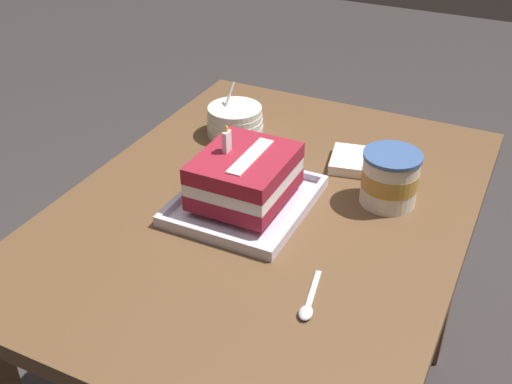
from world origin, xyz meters
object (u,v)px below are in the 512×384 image
object	(u,v)px
napkin_pile	(355,161)
foil_tray	(245,202)
birthday_cake	(245,176)
bowl_stack	(235,121)
serving_spoon_near_tray	(308,307)
ice_cream_tub	(390,178)

from	to	relation	value
napkin_pile	foil_tray	bearing A→B (deg)	149.29
birthday_cake	foil_tray	bearing A→B (deg)	-90.00
bowl_stack	serving_spoon_near_tray	bearing A→B (deg)	-141.77
birthday_cake	napkin_pile	bearing A→B (deg)	-30.72
foil_tray	birthday_cake	world-z (taller)	birthday_cake
foil_tray	bowl_stack	xyz separation A→B (m)	(0.27, 0.16, 0.03)
serving_spoon_near_tray	napkin_pile	bearing A→B (deg)	9.32
foil_tray	birthday_cake	size ratio (longest dim) A/B	1.44
bowl_stack	serving_spoon_near_tray	size ratio (longest dim) A/B	1.05
ice_cream_tub	serving_spoon_near_tray	world-z (taller)	ice_cream_tub
birthday_cake	ice_cream_tub	bearing A→B (deg)	-61.54
foil_tray	bowl_stack	world-z (taller)	bowl_stack
bowl_stack	ice_cream_tub	world-z (taller)	bowl_stack
birthday_cake	serving_spoon_near_tray	world-z (taller)	birthday_cake
foil_tray	napkin_pile	size ratio (longest dim) A/B	2.18
birthday_cake	napkin_pile	distance (m)	0.30
bowl_stack	napkin_pile	xyz separation A→B (m)	(-0.02, -0.31, -0.02)
serving_spoon_near_tray	napkin_pile	size ratio (longest dim) A/B	0.98
napkin_pile	ice_cream_tub	bearing A→B (deg)	-136.43
ice_cream_tub	bowl_stack	bearing A→B (deg)	72.83
birthday_cake	bowl_stack	world-z (taller)	birthday_cake
ice_cream_tub	birthday_cake	bearing A→B (deg)	118.46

